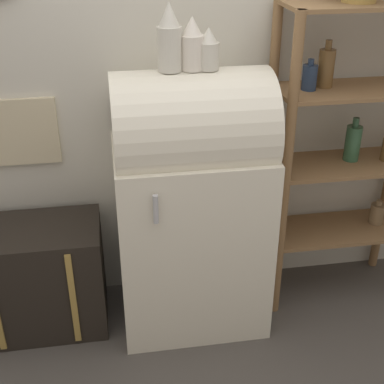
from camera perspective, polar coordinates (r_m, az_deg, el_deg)
ground_plane at (r=2.88m, az=0.78°, el=-15.77°), size 12.00×12.00×0.00m
wall_back at (r=2.72m, az=-1.29°, el=14.37°), size 7.00×0.09×2.70m
refrigerator at (r=2.67m, az=-0.10°, el=-1.00°), size 0.74×0.61×1.36m
suitcase_trunk at (r=2.93m, az=-16.07°, el=-8.71°), size 0.67×0.43×0.59m
shelf_unit at (r=2.89m, az=16.21°, el=5.16°), size 0.79×0.36×1.62m
vase_left at (r=2.38m, az=-2.42°, el=15.95°), size 0.11×0.11×0.29m
vase_center at (r=2.40m, az=0.01°, el=15.39°), size 0.10×0.10×0.23m
vase_right at (r=2.41m, az=1.76°, el=14.89°), size 0.09×0.09×0.18m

